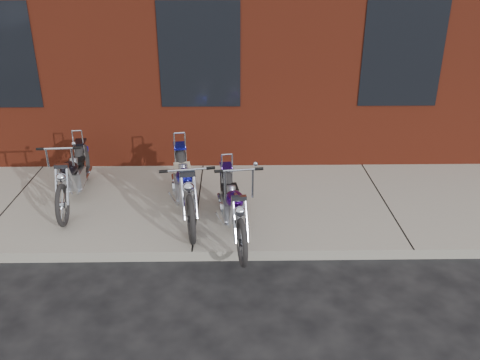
{
  "coord_description": "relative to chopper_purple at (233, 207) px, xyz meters",
  "views": [
    {
      "loc": [
        0.55,
        -5.81,
        3.83
      ],
      "look_at": [
        0.66,
        0.8,
        0.84
      ],
      "focal_mm": 38.0,
      "sensor_mm": 36.0,
      "label": 1
    }
  ],
  "objects": [
    {
      "name": "chopper_blue",
      "position": [
        -0.73,
        0.64,
        0.04
      ],
      "size": [
        0.67,
        2.4,
        1.05
      ],
      "rotation": [
        0.0,
        0.0,
        -1.4
      ],
      "color": "black",
      "rests_on": "sidewalk"
    },
    {
      "name": "sidewalk",
      "position": [
        -0.56,
        0.98,
        -0.47
      ],
      "size": [
        22.0,
        3.0,
        0.15
      ],
      "primitive_type": "cube",
      "color": "#A49E8C",
      "rests_on": "ground"
    },
    {
      "name": "ground",
      "position": [
        -0.56,
        -0.52,
        -0.55
      ],
      "size": [
        120.0,
        120.0,
        0.0
      ],
      "primitive_type": "plane",
      "color": "#2D2D2E",
      "rests_on": "ground"
    },
    {
      "name": "chopper_third",
      "position": [
        -2.54,
        1.08,
        0.0
      ],
      "size": [
        0.54,
        2.22,
        1.12
      ],
      "rotation": [
        0.0,
        0.0,
        -1.49
      ],
      "color": "black",
      "rests_on": "sidewalk"
    },
    {
      "name": "chopper_purple",
      "position": [
        0.0,
        0.0,
        0.0
      ],
      "size": [
        0.55,
        2.19,
        1.23
      ],
      "rotation": [
        0.0,
        0.0,
        -1.44
      ],
      "color": "black",
      "rests_on": "sidewalk"
    }
  ]
}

